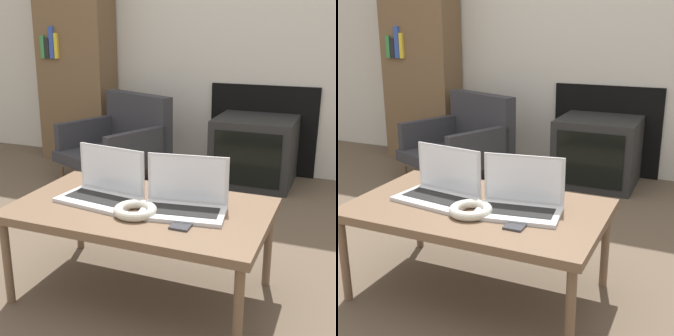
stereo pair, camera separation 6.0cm
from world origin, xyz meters
The scene contains 10 objects.
ground_plane centered at (0.00, 0.00, 0.00)m, with size 14.00×14.00×0.00m, color brown.
wall_back centered at (0.00, 2.17, 1.29)m, with size 7.00×0.08×2.60m.
table centered at (0.00, 0.16, 0.38)m, with size 1.06×0.63×0.41m.
laptop_left centered at (-0.19, 0.18, 0.46)m, with size 0.36×0.25×0.22m.
laptop_right centered at (0.19, 0.18, 0.46)m, with size 0.36×0.25×0.22m.
headphones centered at (0.02, 0.07, 0.43)m, with size 0.17×0.17×0.04m.
phone centered at (0.23, 0.05, 0.42)m, with size 0.07×0.12×0.01m.
tv centered at (0.13, 1.86, 0.25)m, with size 0.57×0.52×0.49m.
armchair centered at (-0.82, 1.57, 0.31)m, with size 0.84×0.83×0.64m.
bookshelf centered at (-1.44, 1.97, 0.80)m, with size 0.61×0.32×1.59m.
Camera 1 is at (0.79, -1.49, 1.14)m, focal length 50.00 mm.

